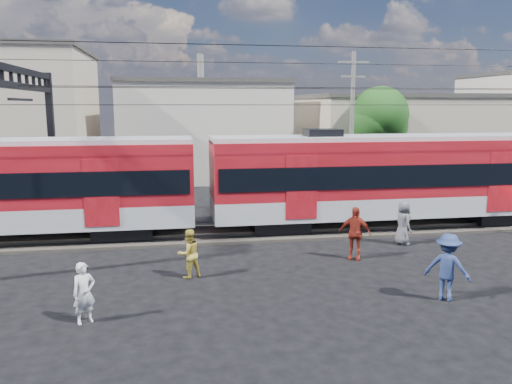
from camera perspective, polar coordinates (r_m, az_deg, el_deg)
The scene contains 15 objects.
ground at distance 14.57m, azimuth 8.36°, elevation -12.33°, with size 120.00×120.00×0.00m, color black.
track_bed at distance 21.93m, azimuth 2.01°, elevation -4.44°, with size 70.00×3.40×0.12m, color #2D2823.
rail_near at distance 21.18m, azimuth 2.41°, elevation -4.62°, with size 70.00×0.12×0.12m, color #59544C.
rail_far at distance 22.61m, azimuth 1.64°, elevation -3.69°, with size 70.00×0.12×0.12m, color #59544C.
commuter_train at distance 23.20m, azimuth 15.60°, elevation 1.88°, with size 50.30×3.08×4.17m.
catenary at distance 21.30m, azimuth -21.63°, elevation 8.27°, with size 70.00×9.30×7.52m.
building_midwest at distance 39.93m, azimuth -6.22°, elevation 7.20°, with size 12.24×12.24×7.30m.
building_mideast at distance 41.15m, azimuth 17.03°, elevation 6.21°, with size 16.32×10.20×6.30m.
utility_pole_mid at distance 29.65m, azimuth 10.89°, elevation 7.87°, with size 1.80×0.24×8.50m.
tree_near at distance 33.70m, azimuth 14.21°, elevation 8.18°, with size 3.82×3.64×6.72m.
pedestrian_a at distance 13.60m, azimuth -19.05°, elevation -10.84°, with size 0.58×0.38×1.59m, color silver.
pedestrian_b at distance 16.24m, azimuth -7.67°, elevation -6.99°, with size 0.77×0.60×1.59m, color gold.
pedestrian_c at distance 15.24m, azimuth 21.04°, elevation -8.01°, with size 1.25×0.72×1.94m, color navy.
pedestrian_d at distance 18.27m, azimuth 11.20°, elevation -4.62°, with size 1.13×0.47×1.93m, color maroon.
pedestrian_e at distance 20.70m, azimuth 16.46°, elevation -3.38°, with size 0.86×0.56×1.75m, color #54545A.
Camera 1 is at (-4.21, -12.82, 5.48)m, focal length 35.00 mm.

